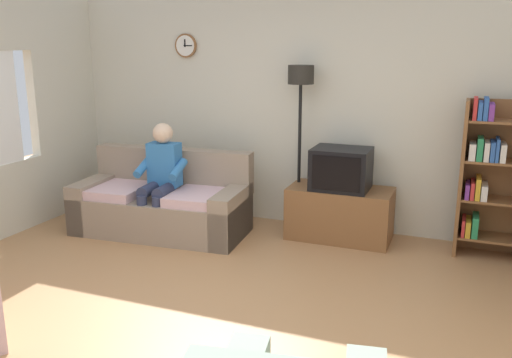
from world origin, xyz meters
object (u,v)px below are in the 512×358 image
(tv_stand, at_px, (340,213))
(bookshelf, at_px, (491,175))
(couch, at_px, (163,204))
(floor_lamp, at_px, (300,103))
(person_on_couch, at_px, (160,174))
(tv, at_px, (341,169))

(tv_stand, xyz_separation_m, bookshelf, (1.46, 0.07, 0.54))
(couch, xyz_separation_m, bookshelf, (3.37, 0.57, 0.51))
(floor_lamp, bearing_deg, couch, -156.88)
(couch, distance_m, person_on_couch, 0.40)
(couch, relative_size, person_on_couch, 1.58)
(floor_lamp, bearing_deg, tv_stand, -11.19)
(tv, distance_m, person_on_couch, 1.95)
(couch, height_order, bookshelf, bookshelf)
(tv_stand, bearing_deg, couch, -165.26)
(bookshelf, distance_m, person_on_couch, 3.39)
(tv_stand, xyz_separation_m, floor_lamp, (-0.50, 0.10, 1.17))
(couch, distance_m, tv, 2.02)
(tv_stand, bearing_deg, tv, -90.00)
(tv_stand, relative_size, person_on_couch, 0.89)
(floor_lamp, bearing_deg, person_on_couch, -152.28)
(tv_stand, height_order, floor_lamp, floor_lamp)
(bookshelf, xyz_separation_m, floor_lamp, (-1.96, 0.03, 0.62))
(tv_stand, relative_size, tv, 1.83)
(bookshelf, height_order, person_on_couch, bookshelf)
(bookshelf, xyz_separation_m, person_on_couch, (-3.32, -0.68, -0.13))
(tv, height_order, floor_lamp, floor_lamp)
(couch, height_order, tv_stand, couch)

